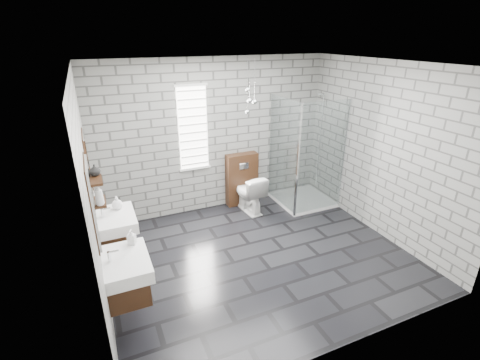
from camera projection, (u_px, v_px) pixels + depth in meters
floor at (259, 256)px, 5.14m from camera, size 4.20×3.60×0.02m
ceiling at (264, 64)px, 4.08m from camera, size 4.20×3.60×0.02m
wall_back at (215, 137)px, 6.14m from camera, size 4.20×0.02×2.70m
wall_front at (353, 239)px, 3.09m from camera, size 4.20×0.02×2.70m
wall_left at (91, 199)px, 3.83m from camera, size 0.02×3.60×2.70m
wall_right at (382, 151)px, 5.40m from camera, size 0.02×3.60×2.70m
vanity_left at (123, 266)px, 3.69m from camera, size 0.47×0.70×1.57m
vanity_right at (113, 222)px, 4.56m from camera, size 0.47×0.70×1.57m
shelf_lower at (99, 202)px, 3.83m from camera, size 0.14×0.30×0.03m
shelf_upper at (95, 180)px, 3.73m from camera, size 0.14×0.30×0.03m
window at (193, 128)px, 5.89m from camera, size 0.56×0.05×1.48m
cistern_panel at (242, 179)px, 6.55m from camera, size 0.60×0.20×1.00m
flush_plate at (244, 166)px, 6.35m from camera, size 0.18×0.01×0.12m
shower_enclosure at (303, 180)px, 6.50m from camera, size 1.00×1.00×2.03m
pendant_cluster at (250, 101)px, 5.69m from camera, size 0.24×0.27×0.91m
toilet at (249, 193)px, 6.32m from camera, size 0.46×0.74×0.71m
soap_bottle_a at (132, 237)px, 3.88m from camera, size 0.11×0.11×0.18m
soap_bottle_b at (117, 203)px, 4.66m from camera, size 0.16×0.16×0.18m
soap_bottle_c at (99, 195)px, 3.69m from camera, size 0.11×0.11×0.24m
vase at (95, 170)px, 3.80m from camera, size 0.12×0.12×0.13m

